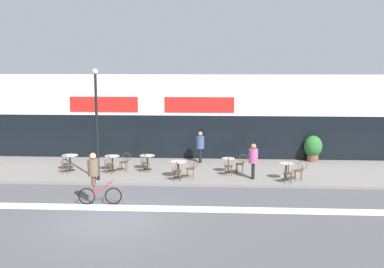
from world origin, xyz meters
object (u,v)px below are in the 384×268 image
cafe_chair_0_near (66,163)px  cafe_chair_5_near (288,172)px  bistro_table_1 (112,160)px  cafe_chair_5_side (300,169)px  cafe_chair_3_side (192,167)px  pedestrian_far_end (253,158)px  bistro_table_3 (178,166)px  cafe_chair_3_near (177,170)px  cafe_chair_4_near (228,165)px  cafe_chair_4_side (241,162)px  pedestrian_near_end (200,144)px  cyclist_0 (95,175)px  bistro_table_0 (70,159)px  bistro_table_2 (147,159)px  bistro_table_5 (286,168)px  cafe_chair_1_side (125,161)px  cafe_chair_2_near (145,162)px  cafe_chair_1_near (109,163)px  bistro_table_4 (228,162)px  lamp_post (97,116)px  planter_pot (313,148)px

cafe_chair_0_near → cafe_chair_5_near: size_ratio=1.00×
bistro_table_1 → cafe_chair_5_side: cafe_chair_5_side is taller
cafe_chair_3_side → cafe_chair_5_side: (4.89, -0.11, 0.00)m
cafe_chair_0_near → pedestrian_far_end: (8.87, -0.50, 0.44)m
bistro_table_3 → cafe_chair_3_near: bearing=-90.6°
cafe_chair_4_near → cafe_chair_4_side: size_ratio=1.00×
cafe_chair_3_side → pedestrian_near_end: (0.25, 3.36, 0.47)m
cafe_chair_3_near → cafe_chair_4_side: 3.44m
cafe_chair_3_near → cyclist_0: size_ratio=0.45×
bistro_table_0 → bistro_table_2: (3.76, 0.43, -0.04)m
bistro_table_5 → cafe_chair_1_side: (-7.62, 1.28, -0.02)m
pedestrian_far_end → cafe_chair_4_near: bearing=-16.9°
cafe_chair_2_near → cafe_chair_4_side: same height
cafe_chair_1_near → pedestrian_far_end: pedestrian_far_end is taller
bistro_table_1 → cafe_chair_2_near: size_ratio=0.83×
bistro_table_2 → cafe_chair_5_side: cafe_chair_5_side is taller
cafe_chair_0_near → cafe_chair_5_side: (10.97, -0.62, 0.00)m
cafe_chair_3_near → cafe_chair_4_near: same height
bistro_table_5 → cafe_chair_4_side: (-1.95, 1.24, -0.02)m
bistro_table_4 → cyclist_0: bearing=-135.9°
bistro_table_1 → bistro_table_2: bistro_table_1 is taller
bistro_table_1 → bistro_table_4: size_ratio=1.06×
cafe_chair_3_side → cafe_chair_5_side: bearing=178.0°
bistro_table_2 → cyclist_0: 5.54m
cafe_chair_5_near → cafe_chair_5_side: same height
bistro_table_2 → cyclist_0: size_ratio=0.37×
cafe_chair_3_near → lamp_post: lamp_post is taller
cafe_chair_4_side → lamp_post: 7.15m
bistro_table_2 → cafe_chair_4_side: (4.62, -0.43, 0.00)m
bistro_table_0 → cafe_chair_3_side: 6.17m
cafe_chair_5_side → cyclist_0: bearing=26.8°
cafe_chair_0_near → cafe_chair_3_near: same height
cafe_chair_5_near → cyclist_0: size_ratio=0.45×
bistro_table_3 → planter_pot: size_ratio=0.55×
bistro_table_4 → cafe_chair_1_near: 5.71m
cafe_chair_4_near → bistro_table_1: bearing=88.6°
bistro_table_0 → bistro_table_4: 7.76m
bistro_table_2 → bistro_table_5: 6.78m
bistro_table_5 → cafe_chair_5_side: size_ratio=0.85×
lamp_post → pedestrian_near_end: lamp_post is taller
pedestrian_near_end → cafe_chair_0_near: bearing=20.8°
bistro_table_1 → cafe_chair_5_side: 8.97m
cafe_chair_4_side → pedestrian_near_end: (-2.07, 2.23, 0.47)m
bistro_table_5 → cafe_chair_1_near: (-8.26, 0.66, -0.02)m
bistro_table_4 → bistro_table_5: (2.58, -1.23, 0.04)m
bistro_table_5 → cyclist_0: size_ratio=0.38×
cafe_chair_2_near → bistro_table_0: bearing=93.2°
bistro_table_5 → cafe_chair_5_near: cafe_chair_5_near is taller
bistro_table_3 → cafe_chair_1_near: size_ratio=0.85×
bistro_table_0 → lamp_post: lamp_post is taller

